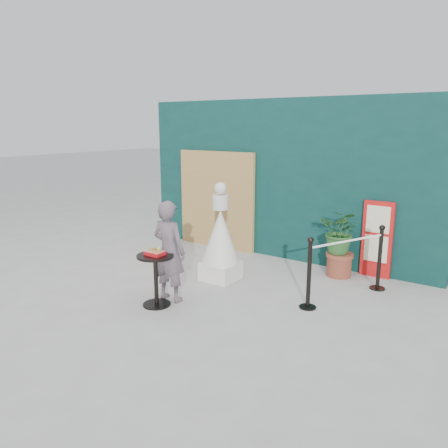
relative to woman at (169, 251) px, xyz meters
The scene contains 10 objects.
ground 0.83m from the woman, 37.67° to the right, with size 60.00×60.00×0.00m, color #ADAAA5.
back_wall 3.04m from the woman, 84.50° to the left, with size 6.00×0.30×3.00m, color #0A2D2C.
bamboo_fence 2.95m from the woman, 112.32° to the left, with size 1.80×0.08×2.00m, color tan.
woman is the anchor object (origin of this frame).
menu_board 3.50m from the woman, 51.42° to the left, with size 0.50×0.07×1.30m.
statue 1.15m from the woman, 84.67° to the left, with size 0.64×0.64×1.63m.
cafe_table 0.36m from the woman, 96.88° to the right, with size 0.52×0.52×0.75m.
food_basket 0.26m from the woman, 96.49° to the right, with size 0.26×0.19×0.11m.
planter 2.94m from the woman, 55.32° to the left, with size 0.68×0.59×1.16m.
stanchion_barrier 2.60m from the woman, 36.23° to the left, with size 0.84×1.54×1.03m.
Camera 1 is at (3.81, -4.30, 2.54)m, focal length 35.00 mm.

